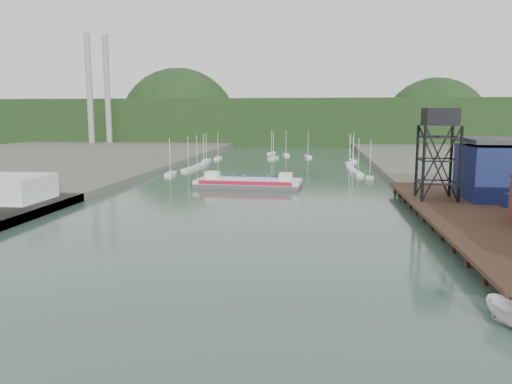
# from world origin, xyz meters

# --- Properties ---
(ground) EXTENTS (600.00, 600.00, 0.00)m
(ground) POSITION_xyz_m (0.00, 0.00, 0.00)
(ground) COLOR #2C453A
(ground) RESTS_ON ground
(east_pier) EXTENTS (14.00, 70.00, 2.45)m
(east_pier) POSITION_xyz_m (37.00, 45.00, 1.90)
(east_pier) COLOR black
(east_pier) RESTS_ON ground
(lift_tower) EXTENTS (6.50, 6.50, 16.00)m
(lift_tower) POSITION_xyz_m (35.00, 58.00, 15.65)
(lift_tower) COLOR black
(lift_tower) RESTS_ON east_pier
(marina_sailboats) EXTENTS (57.71, 92.65, 0.90)m
(marina_sailboats) POSITION_xyz_m (0.08, 138.46, 0.35)
(marina_sailboats) COLOR silver
(marina_sailboats) RESTS_ON ground
(smokestacks) EXTENTS (11.20, 8.20, 60.00)m
(smokestacks) POSITION_xyz_m (-106.00, 232.50, 30.00)
(smokestacks) COLOR gray
(smokestacks) RESTS_ON ground
(distant_hills) EXTENTS (500.00, 120.00, 80.00)m
(distant_hills) POSITION_xyz_m (-3.98, 301.35, 10.38)
(distant_hills) COLOR black
(distant_hills) RESTS_ON ground
(chain_ferry) EXTENTS (25.17, 11.29, 3.55)m
(chain_ferry) POSITION_xyz_m (-2.20, 83.35, 1.02)
(chain_ferry) COLOR #48484A
(chain_ferry) RESTS_ON ground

